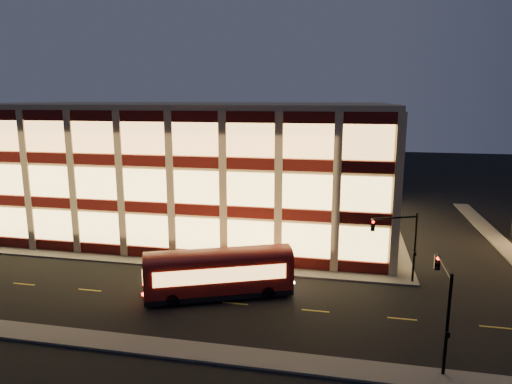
# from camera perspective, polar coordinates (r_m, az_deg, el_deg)

# --- Properties ---
(ground) EXTENTS (200.00, 200.00, 0.00)m
(ground) POSITION_cam_1_polar(r_m,az_deg,el_deg) (43.59, -13.64, -8.94)
(ground) COLOR black
(ground) RESTS_ON ground
(sidewalk_office_south) EXTENTS (54.00, 2.00, 0.15)m
(sidewalk_office_south) POSITION_cam_1_polar(r_m,az_deg,el_deg) (45.71, -16.55, -8.03)
(sidewalk_office_south) COLOR #514F4C
(sidewalk_office_south) RESTS_ON ground
(sidewalk_office_east) EXTENTS (2.00, 30.00, 0.15)m
(sidewalk_office_east) POSITION_cam_1_polar(r_m,az_deg,el_deg) (56.04, 16.43, -4.39)
(sidewalk_office_east) COLOR #514F4C
(sidewalk_office_east) RESTS_ON ground
(sidewalk_tower_west) EXTENTS (2.00, 30.00, 0.15)m
(sidewalk_tower_west) POSITION_cam_1_polar(r_m,az_deg,el_deg) (58.07, 27.33, -4.68)
(sidewalk_tower_west) COLOR #514F4C
(sidewalk_tower_west) RESTS_ON ground
(sidewalk_near) EXTENTS (100.00, 2.00, 0.15)m
(sidewalk_near) POSITION_cam_1_polar(r_m,az_deg,el_deg) (33.33, -23.53, -16.13)
(sidewalk_near) COLOR #514F4C
(sidewalk_near) RESTS_ON ground
(office_building) EXTENTS (50.45, 30.45, 14.50)m
(office_building) POSITION_cam_1_polar(r_m,az_deg,el_deg) (58.11, -9.52, 3.72)
(office_building) COLOR tan
(office_building) RESTS_ON ground
(traffic_signal_far) EXTENTS (3.79, 1.87, 6.00)m
(traffic_signal_far) POSITION_cam_1_polar(r_m,az_deg,el_deg) (38.82, 17.53, -5.32)
(traffic_signal_far) COLOR black
(traffic_signal_far) RESTS_ON ground
(traffic_signal_near) EXTENTS (0.32, 4.45, 6.00)m
(traffic_signal_near) POSITION_cam_1_polar(r_m,az_deg,el_deg) (28.50, 22.41, -11.86)
(traffic_signal_near) COLOR black
(traffic_signal_near) RESTS_ON ground
(trolley_bus) EXTENTS (11.44, 6.93, 3.80)m
(trolley_bus) POSITION_cam_1_polar(r_m,az_deg,el_deg) (35.65, -4.68, -9.72)
(trolley_bus) COLOR maroon
(trolley_bus) RESTS_ON ground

